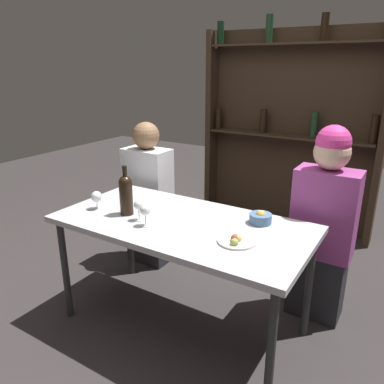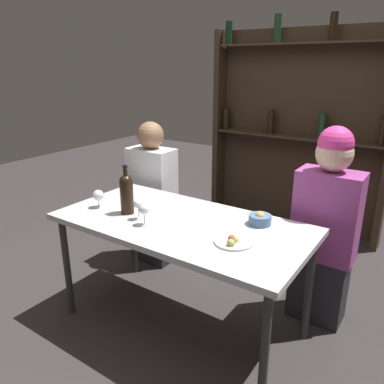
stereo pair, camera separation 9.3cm
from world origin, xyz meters
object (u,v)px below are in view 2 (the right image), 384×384
Objects in this scene: wine_glass_1 at (98,196)px; snack_bowl at (260,219)px; wine_bottle at (127,192)px; wine_glass_2 at (138,205)px; wine_glass_0 at (144,210)px; seated_person_right at (325,229)px; food_plate_0 at (233,241)px; seated_person_left at (153,197)px.

snack_bowl is (0.98, 0.34, -0.05)m from wine_glass_1.
wine_bottle is 2.45× the size of wine_glass_2.
wine_glass_2 is at bearing 152.12° from wine_glass_0.
snack_bowl is at bearing 28.17° from wine_glass_2.
seated_person_right reaches higher than wine_glass_2.
wine_glass_0 is 0.63× the size of food_plate_0.
wine_bottle is 0.26× the size of seated_person_left.
seated_person_right is at bearing 32.53° from wine_bottle.
seated_person_right is at bearing 37.35° from wine_glass_2.
wine_glass_2 is at bearing -151.83° from snack_bowl.
wine_bottle is at bearing 159.30° from wine_glass_0.
wine_glass_0 is 1.13m from seated_person_right.
wine_glass_2 is at bearing -142.65° from seated_person_right.
snack_bowl is (0.76, 0.30, -0.10)m from wine_bottle.
seated_person_left reaches higher than food_plate_0.
seated_person_right is at bearing 51.74° from snack_bowl.
wine_glass_1 is (-0.43, 0.05, -0.01)m from wine_glass_0.
food_plate_0 is 0.74m from seated_person_right.
wine_glass_2 is at bearing -15.46° from wine_bottle.
wine_glass_0 is 0.98× the size of snack_bowl.
seated_person_left is (-0.57, 0.75, -0.26)m from wine_glass_0.
wine_glass_0 reaches higher than food_plate_0.
seated_person_right is (1.41, 0.00, 0.07)m from seated_person_left.
seated_person_right is at bearing 66.19° from food_plate_0.
wine_glass_0 is 0.44m from wine_glass_1.
wine_glass_0 is at bearing -27.88° from wine_glass_2.
food_plate_0 is (0.75, -0.00, -0.12)m from wine_bottle.
seated_person_left is at bearing 149.00° from food_plate_0.
seated_person_right reaches higher than wine_bottle.
snack_bowl is at bearing 18.91° from wine_glass_1.
wine_glass_2 is at bearing -55.21° from seated_person_left.
seated_person_right is (0.29, 0.36, -0.13)m from snack_bowl.
wine_glass_0 reaches higher than wine_glass_2.
seated_person_left is 1.41m from seated_person_right.
wine_glass_2 reaches higher than wine_glass_1.
wine_glass_0 is 1.02× the size of wine_glass_2.
seated_person_left reaches higher than wine_glass_0.
food_plate_0 is (0.62, 0.03, -0.08)m from wine_glass_2.
food_plate_0 is 0.31m from snack_bowl.
wine_glass_0 is 0.67m from snack_bowl.
seated_person_left is (-0.49, 0.70, -0.25)m from wine_glass_2.
wine_bottle is 0.24× the size of seated_person_right.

